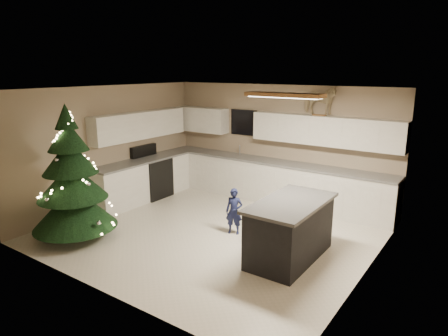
{
  "coord_description": "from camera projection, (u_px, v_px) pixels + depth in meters",
  "views": [
    {
      "loc": [
        4.1,
        -5.54,
        2.95
      ],
      "look_at": [
        0.0,
        0.35,
        1.15
      ],
      "focal_mm": 32.0,
      "sensor_mm": 36.0,
      "label": 1
    }
  ],
  "objects": [
    {
      "name": "ground_plane",
      "position": [
        213.0,
        232.0,
        7.39
      ],
      "size": [
        5.5,
        5.5,
        0.0
      ],
      "primitive_type": "plane",
      "color": "beige"
    },
    {
      "name": "room_shell",
      "position": [
        214.0,
        139.0,
        6.96
      ],
      "size": [
        5.52,
        5.02,
        2.61
      ],
      "color": "gray",
      "rests_on": "ground_plane"
    },
    {
      "name": "cabinetry",
      "position": [
        224.0,
        168.0,
        9.03
      ],
      "size": [
        5.5,
        3.2,
        2.0
      ],
      "color": "white",
      "rests_on": "ground_plane"
    },
    {
      "name": "island",
      "position": [
        290.0,
        230.0,
        6.27
      ],
      "size": [
        0.9,
        1.7,
        0.95
      ],
      "color": "black",
      "rests_on": "ground_plane"
    },
    {
      "name": "bar_stool",
      "position": [
        263.0,
        217.0,
        6.84
      ],
      "size": [
        0.33,
        0.33,
        0.62
      ],
      "rotation": [
        0.0,
        0.0,
        -0.23
      ],
      "color": "brown",
      "rests_on": "ground_plane"
    },
    {
      "name": "christmas_tree",
      "position": [
        72.0,
        185.0,
        6.91
      ],
      "size": [
        1.49,
        1.44,
        2.39
      ],
      "rotation": [
        0.0,
        0.0,
        -0.17
      ],
      "color": "#3F2816",
      "rests_on": "ground_plane"
    },
    {
      "name": "toddler",
      "position": [
        234.0,
        211.0,
        7.23
      ],
      "size": [
        0.36,
        0.29,
        0.85
      ],
      "primitive_type": "imported",
      "rotation": [
        0.0,
        0.0,
        0.33
      ],
      "color": "black",
      "rests_on": "ground_plane"
    },
    {
      "name": "rocking_horse",
      "position": [
        320.0,
        100.0,
        8.12
      ],
      "size": [
        0.72,
        0.38,
        0.61
      ],
      "rotation": [
        0.0,
        0.0,
        1.67
      ],
      "color": "brown",
      "rests_on": "cabinetry"
    }
  ]
}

